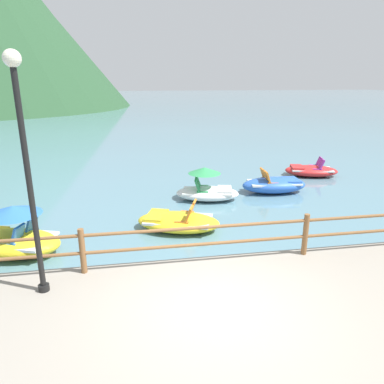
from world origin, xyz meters
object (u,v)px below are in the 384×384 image
pedal_boat_0 (207,189)px  pedal_boat_2 (311,170)px  lamp_post (26,157)px  pedal_boat_4 (13,238)px  pedal_boat_1 (178,221)px  pedal_boat_5 (274,185)px

pedal_boat_0 → pedal_boat_2: 5.84m
pedal_boat_2 → lamp_post: bearing=-139.1°
pedal_boat_2 → pedal_boat_4: pedal_boat_4 is taller
pedal_boat_0 → pedal_boat_1: size_ratio=0.91×
pedal_boat_1 → pedal_boat_2: size_ratio=1.06×
lamp_post → pedal_boat_5: (7.06, 6.26, -2.61)m
lamp_post → pedal_boat_2: bearing=40.9°
pedal_boat_0 → pedal_boat_5: size_ratio=0.98×
pedal_boat_1 → pedal_boat_2: bearing=36.8°
pedal_boat_1 → pedal_boat_4: bearing=-168.9°
lamp_post → pedal_boat_0: size_ratio=1.71×
lamp_post → pedal_boat_5: 9.79m
pedal_boat_0 → pedal_boat_1: (-1.40, -2.50, -0.14)m
pedal_boat_5 → pedal_boat_1: bearing=-144.6°
pedal_boat_2 → pedal_boat_1: bearing=-143.2°
pedal_boat_0 → lamp_post: bearing=-126.6°
pedal_boat_2 → pedal_boat_0: bearing=-154.8°
lamp_post → pedal_boat_4: 3.76m
lamp_post → pedal_boat_1: bearing=48.6°
pedal_boat_1 → lamp_post: bearing=-131.4°
lamp_post → pedal_boat_0: 7.72m
pedal_boat_1 → pedal_boat_4: size_ratio=1.00×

